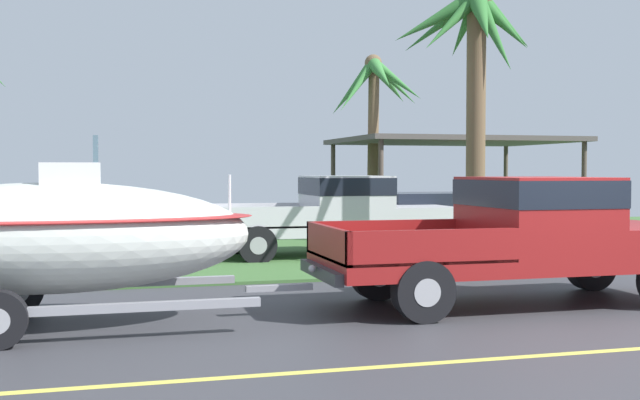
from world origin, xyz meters
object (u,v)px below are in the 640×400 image
parked_sedan_near (438,221)px  palm_tree_mid (374,94)px  boat_on_trailer (49,237)px  parked_pickup_background (344,212)px  palm_tree_near_left (475,51)px  carport_awning (451,143)px  pickup_truck_towing (533,233)px

parked_sedan_near → palm_tree_mid: (-0.25, 4.19, 3.54)m
boat_on_trailer → parked_pickup_background: bearing=48.5°
parked_sedan_near → palm_tree_near_left: 5.48m
palm_tree_near_left → carport_awning: bearing=68.4°
parked_sedan_near → pickup_truck_towing: bearing=-104.3°
pickup_truck_towing → parked_sedan_near: bearing=75.7°
parked_pickup_background → carport_awning: 6.92m
boat_on_trailer → palm_tree_mid: size_ratio=1.12×
parked_sedan_near → palm_tree_near_left: (-1.03, -4.00, 3.60)m
pickup_truck_towing → carport_awning: bearing=70.9°
parked_pickup_background → palm_tree_near_left: bearing=-53.9°
parked_pickup_background → palm_tree_near_left: palm_tree_near_left is taller
pickup_truck_towing → carport_awning: size_ratio=0.89×
pickup_truck_towing → parked_sedan_near: pickup_truck_towing is taller
pickup_truck_towing → boat_on_trailer: (-6.66, -0.00, 0.10)m
parked_pickup_background → parked_sedan_near: bearing=25.9°
boat_on_trailer → parked_sedan_near: size_ratio=1.41×
pickup_truck_towing → boat_on_trailer: 6.66m
parked_pickup_background → palm_tree_mid: size_ratio=1.09×
parked_pickup_background → palm_tree_near_left: 4.56m
boat_on_trailer → palm_tree_near_left: 9.16m
palm_tree_near_left → boat_on_trailer: bearing=-152.8°
pickup_truck_towing → parked_sedan_near: size_ratio=1.35×
parked_sedan_near → carport_awning: carport_awning is taller
parked_pickup_background → palm_tree_mid: (2.66, 5.61, 3.20)m
pickup_truck_towing → carport_awning: carport_awning is taller
pickup_truck_towing → parked_sedan_near: 8.19m
boat_on_trailer → palm_tree_mid: 15.09m
parked_pickup_background → palm_tree_near_left: (1.88, -2.59, 3.25)m
palm_tree_near_left → palm_tree_mid: (0.78, 8.20, -0.05)m
pickup_truck_towing → palm_tree_mid: 12.66m
boat_on_trailer → parked_pickup_background: 8.70m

